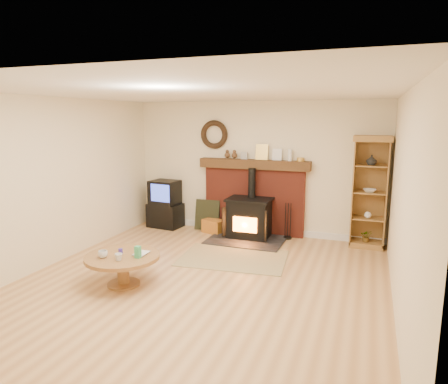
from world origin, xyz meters
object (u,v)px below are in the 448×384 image
at_px(curio_cabinet, 369,192).
at_px(tv_unit, 165,205).
at_px(coffee_table, 122,261).
at_px(wood_stove, 249,219).

bearing_deg(curio_cabinet, tv_unit, -178.76).
bearing_deg(coffee_table, curio_cabinet, 43.63).
height_order(wood_stove, tv_unit, wood_stove).
xyz_separation_m(tv_unit, curio_cabinet, (4.03, 0.09, 0.52)).
distance_m(tv_unit, curio_cabinet, 4.06).
relative_size(tv_unit, coffee_table, 0.98).
xyz_separation_m(wood_stove, tv_unit, (-1.90, 0.19, 0.10)).
bearing_deg(wood_stove, tv_unit, 174.24).
bearing_deg(tv_unit, wood_stove, -5.76).
relative_size(curio_cabinet, coffee_table, 1.95).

